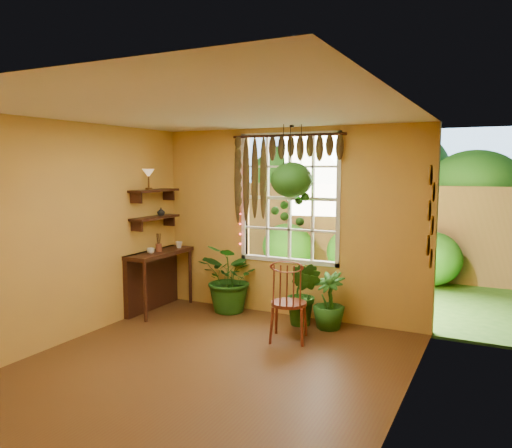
{
  "coord_description": "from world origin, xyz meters",
  "views": [
    {
      "loc": [
        2.76,
        -4.29,
        2.14
      ],
      "look_at": [
        0.03,
        1.15,
        1.45
      ],
      "focal_mm": 35.0,
      "sensor_mm": 36.0,
      "label": 1
    }
  ],
  "objects": [
    {
      "name": "floor",
      "position": [
        0.0,
        0.0,
        0.0
      ],
      "size": [
        4.5,
        4.5,
        0.0
      ],
      "primitive_type": "plane",
      "color": "#523317",
      "rests_on": "ground"
    },
    {
      "name": "ceiling",
      "position": [
        0.0,
        0.0,
        2.7
      ],
      "size": [
        4.5,
        4.5,
        0.0
      ],
      "primitive_type": "plane",
      "rotation": [
        3.14,
        0.0,
        0.0
      ],
      "color": "white",
      "rests_on": "wall_back"
    },
    {
      "name": "wall_back",
      "position": [
        0.0,
        2.25,
        1.35
      ],
      "size": [
        4.0,
        0.0,
        4.0
      ],
      "primitive_type": "plane",
      "rotation": [
        1.57,
        0.0,
        0.0
      ],
      "color": "#C49343",
      "rests_on": "floor"
    },
    {
      "name": "wall_left",
      "position": [
        -2.0,
        0.0,
        1.35
      ],
      "size": [
        0.0,
        4.5,
        4.5
      ],
      "primitive_type": "plane",
      "rotation": [
        1.57,
        0.0,
        1.57
      ],
      "color": "#C49343",
      "rests_on": "floor"
    },
    {
      "name": "wall_right",
      "position": [
        2.0,
        0.0,
        1.35
      ],
      "size": [
        0.0,
        4.5,
        4.5
      ],
      "primitive_type": "plane",
      "rotation": [
        1.57,
        0.0,
        -1.57
      ],
      "color": "#C49343",
      "rests_on": "floor"
    },
    {
      "name": "window",
      "position": [
        0.0,
        2.28,
        1.7
      ],
      "size": [
        1.52,
        0.1,
        1.86
      ],
      "color": "white",
      "rests_on": "wall_back"
    },
    {
      "name": "valance_vine",
      "position": [
        -0.08,
        2.16,
        2.28
      ],
      "size": [
        1.7,
        0.12,
        1.1
      ],
      "color": "#3A1A0F",
      "rests_on": "window"
    },
    {
      "name": "string_lights",
      "position": [
        -0.76,
        2.19,
        1.75
      ],
      "size": [
        0.03,
        0.03,
        1.54
      ],
      "primitive_type": null,
      "color": "#FF2633",
      "rests_on": "window"
    },
    {
      "name": "wall_plates",
      "position": [
        1.98,
        1.79,
        1.55
      ],
      "size": [
        0.04,
        0.32,
        1.1
      ],
      "primitive_type": null,
      "color": "#FFF1D0",
      "rests_on": "wall_right"
    },
    {
      "name": "counter_ledge",
      "position": [
        -1.91,
        1.6,
        0.55
      ],
      "size": [
        0.4,
        1.2,
        0.9
      ],
      "color": "#3A1A0F",
      "rests_on": "floor"
    },
    {
      "name": "shelf_lower",
      "position": [
        -1.88,
        1.6,
        1.4
      ],
      "size": [
        0.25,
        0.9,
        0.04
      ],
      "primitive_type": "cube",
      "color": "#3A1A0F",
      "rests_on": "wall_left"
    },
    {
      "name": "shelf_upper",
      "position": [
        -1.88,
        1.6,
        1.8
      ],
      "size": [
        0.25,
        0.9,
        0.04
      ],
      "primitive_type": "cube",
      "color": "#3A1A0F",
      "rests_on": "wall_left"
    },
    {
      "name": "backyard",
      "position": [
        0.24,
        6.87,
        1.28
      ],
      "size": [
        14.0,
        10.0,
        12.0
      ],
      "color": "#265719",
      "rests_on": "ground"
    },
    {
      "name": "windsor_chair",
      "position": [
        0.43,
        1.24,
        0.34
      ],
      "size": [
        0.54,
        0.56,
        1.18
      ],
      "rotation": [
        0.0,
        0.0,
        0.26
      ],
      "color": "maroon",
      "rests_on": "floor"
    },
    {
      "name": "potted_plant_left",
      "position": [
        -0.8,
        1.99,
        0.51
      ],
      "size": [
        1.16,
        1.1,
        1.03
      ],
      "primitive_type": "imported",
      "rotation": [
        0.0,
        0.0,
        -0.39
      ],
      "color": "#1E4512",
      "rests_on": "floor"
    },
    {
      "name": "potted_plant_mid",
      "position": [
        0.38,
        1.88,
        0.44
      ],
      "size": [
        0.55,
        0.48,
        0.89
      ],
      "primitive_type": "imported",
      "rotation": [
        0.0,
        0.0,
        -0.18
      ],
      "color": "#1E4512",
      "rests_on": "floor"
    },
    {
      "name": "potted_plant_right",
      "position": [
        0.73,
        1.91,
        0.38
      ],
      "size": [
        0.53,
        0.53,
        0.76
      ],
      "primitive_type": "imported",
      "rotation": [
        0.0,
        0.0,
        -0.31
      ],
      "color": "#1E4512",
      "rests_on": "floor"
    },
    {
      "name": "hanging_basket",
      "position": [
        0.19,
        1.89,
        1.91
      ],
      "size": [
        0.56,
        0.56,
        1.35
      ],
      "color": "black",
      "rests_on": "ceiling"
    },
    {
      "name": "cup_a",
      "position": [
        -1.78,
        1.36,
        0.94
      ],
      "size": [
        0.12,
        0.12,
        0.09
      ],
      "primitive_type": "imported",
      "rotation": [
        0.0,
        0.0,
        -0.17
      ],
      "color": "silver",
      "rests_on": "counter_ledge"
    },
    {
      "name": "cup_b",
      "position": [
        -1.72,
        1.97,
        0.95
      ],
      "size": [
        0.11,
        0.11,
        0.1
      ],
      "primitive_type": "imported",
      "rotation": [
        0.0,
        0.0,
        -0.04
      ],
      "color": "beige",
      "rests_on": "counter_ledge"
    },
    {
      "name": "brush_jar",
      "position": [
        -1.8,
        1.58,
        1.03
      ],
      "size": [
        0.09,
        0.09,
        0.34
      ],
      "color": "brown",
      "rests_on": "counter_ledge"
    },
    {
      "name": "shelf_vase",
      "position": [
        -1.87,
        1.74,
        1.48
      ],
      "size": [
        0.15,
        0.15,
        0.12
      ],
      "primitive_type": "imported",
      "rotation": [
        0.0,
        0.0,
        -0.42
      ],
      "color": "#B2AD99",
      "rests_on": "shelf_lower"
    },
    {
      "name": "tiffany_lamp",
      "position": [
        -1.86,
        1.45,
        2.04
      ],
      "size": [
        0.18,
        0.18,
        0.3
      ],
      "color": "#513117",
      "rests_on": "shelf_upper"
    }
  ]
}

